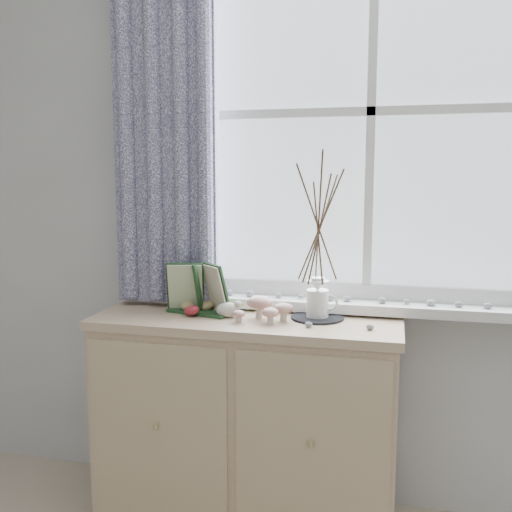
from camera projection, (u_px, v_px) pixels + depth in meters
The scene contains 8 objects.
sideboard at pixel (247, 420), 2.29m from camera, with size 1.20×0.45×0.85m.
botanical_book at pixel (197, 289), 2.25m from camera, with size 0.30×0.13×0.21m, color #1E3F20, non-canonical shape.
toadstool_cluster at pixel (265, 307), 2.18m from camera, with size 0.22×0.15×0.09m.
wooden_eggs at pixel (192, 306), 2.31m from camera, with size 0.16×0.17×0.06m.
songbird_figurine at pixel (228, 309), 2.23m from camera, with size 0.13×0.06×0.07m, color beige, non-canonical shape.
crocheted_doily at pixel (317, 318), 2.21m from camera, with size 0.21×0.21×0.01m, color black.
twig_pitcher at pixel (319, 222), 2.16m from camera, with size 0.24×0.24×0.65m.
sideboard_pebbles at pixel (324, 319), 2.16m from camera, with size 0.33×0.23×0.02m.
Camera 1 is at (0.40, -0.36, 1.40)m, focal length 40.00 mm.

